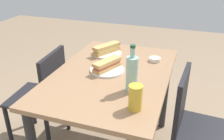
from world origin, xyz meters
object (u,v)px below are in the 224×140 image
Objects in this scene: chair_far at (45,94)px; knife_far at (101,51)px; knife_near at (100,67)px; baguette_sandwich_far at (107,49)px; dining_table at (112,88)px; water_bottle at (132,73)px; baguette_sandwich_near at (107,65)px; olive_bowl at (155,59)px; plate_near at (107,70)px; chair_near at (194,124)px; beer_glass at (135,98)px; plate_far at (107,53)px.

chair_far is 0.58m from knife_far.
knife_near is 0.29m from baguette_sandwich_far.
knife_near is (0.03, 0.10, 0.14)m from dining_table.
water_bottle is at bearing -135.95° from dining_table.
knife_far is at bearing -49.46° from chair_far.
knife_near is (0.01, 0.05, -0.03)m from baguette_sandwich_near.
knife_far is (0.31, 0.17, -0.03)m from baguette_sandwich_near.
water_bottle is (-0.21, -0.23, 0.07)m from baguette_sandwich_near.
olive_bowl is at bearing -92.66° from baguette_sandwich_far.
dining_table is 4.00× the size of water_bottle.
baguette_sandwich_near is at bearing -152.09° from knife_far.
chair_near is at bearing -92.64° from plate_near.
water_bottle reaches higher than chair_far.
water_bottle is at bearing 173.31° from olive_bowl.
chair_near is 0.71m from baguette_sandwich_near.
baguette_sandwich_far is at bearing 30.84° from beer_glass.
olive_bowl is at bearing -70.97° from chair_far.
knife_far reaches higher than dining_table.
chair_far is at bearing 75.41° from water_bottle.
chair_far is at bearing 130.54° from knife_far.
plate_far is 0.04m from baguette_sandwich_far.
olive_bowl is at bearing -6.69° from water_bottle.
knife_near is at bearing -87.68° from chair_far.
water_bottle is (-0.20, -0.78, 0.40)m from chair_far.
knife_near is at bearing 74.92° from dining_table.
knife_near is at bearing 52.17° from water_bottle.
baguette_sandwich_far is at bearing 0.00° from plate_far.
knife_near is 0.68× the size of baguette_sandwich_far.
knife_far is at bearing 27.91° from baguette_sandwich_near.
olive_bowl is (0.29, -0.83, 0.30)m from chair_far.
chair_far reaches higher than plate_far.
knife_far is 0.85m from beer_glass.
baguette_sandwich_near reaches higher than dining_table.
plate_near is 0.04m from baguette_sandwich_near.
knife_far is at bearing 20.22° from knife_near.
knife_near is at bearing -168.74° from baguette_sandwich_far.
olive_bowl is at bearing -45.95° from plate_near.
baguette_sandwich_near reaches higher than plate_far.
beer_glass reaches higher than knife_near.
water_bottle is at bearing -146.00° from plate_far.
plate_far is (0.31, -0.43, 0.30)m from chair_far.
plate_near is 1.71× the size of beer_glass.
knife_near is 1.19× the size of beer_glass.
chair_near is 5.97× the size of beer_glass.
baguette_sandwich_near is 0.95× the size of baguette_sandwich_far.
water_bottle is 3.39× the size of olive_bowl.
olive_bowl is at bearing -94.56° from knife_far.
knife_near is 1.96× the size of olive_bowl.
plate_near is 0.32m from baguette_sandwich_far.
dining_table is 4.81× the size of plate_near.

